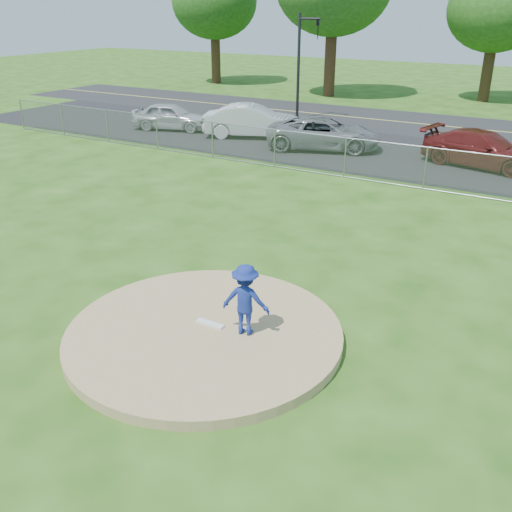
{
  "coord_description": "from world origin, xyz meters",
  "views": [
    {
      "loc": [
        5.73,
        -7.76,
        6.01
      ],
      "look_at": [
        0.0,
        2.0,
        1.0
      ],
      "focal_mm": 40.0,
      "sensor_mm": 36.0,
      "label": 1
    }
  ],
  "objects_px": {
    "pitcher": "(245,300)",
    "parked_car_gray": "(323,133)",
    "parked_car_darkred": "(483,149)",
    "traffic_signal_left": "(303,57)",
    "traffic_cone": "(304,141)",
    "parked_car_silver": "(171,116)",
    "parked_car_white": "(252,121)"
  },
  "relations": [
    {
      "from": "traffic_signal_left",
      "to": "parked_car_gray",
      "type": "xyz_separation_m",
      "value": [
        4.17,
        -6.2,
        -2.65
      ]
    },
    {
      "from": "parked_car_silver",
      "to": "parked_car_white",
      "type": "distance_m",
      "value": 4.61
    },
    {
      "from": "parked_car_silver",
      "to": "traffic_cone",
      "type": "bearing_deg",
      "value": -109.58
    },
    {
      "from": "traffic_signal_left",
      "to": "traffic_cone",
      "type": "height_order",
      "value": "traffic_signal_left"
    },
    {
      "from": "traffic_signal_left",
      "to": "pitcher",
      "type": "xyz_separation_m",
      "value": [
        9.52,
        -21.69,
        -2.45
      ]
    },
    {
      "from": "pitcher",
      "to": "traffic_signal_left",
      "type": "bearing_deg",
      "value": -80.68
    },
    {
      "from": "parked_car_gray",
      "to": "parked_car_darkred",
      "type": "xyz_separation_m",
      "value": [
        6.75,
        0.43,
        0.0
      ]
    },
    {
      "from": "traffic_cone",
      "to": "parked_car_silver",
      "type": "height_order",
      "value": "parked_car_silver"
    },
    {
      "from": "traffic_cone",
      "to": "parked_car_gray",
      "type": "distance_m",
      "value": 0.95
    },
    {
      "from": "pitcher",
      "to": "parked_car_gray",
      "type": "height_order",
      "value": "pitcher"
    },
    {
      "from": "pitcher",
      "to": "parked_car_darkred",
      "type": "bearing_deg",
      "value": -109.42
    },
    {
      "from": "traffic_cone",
      "to": "parked_car_white",
      "type": "bearing_deg",
      "value": 164.56
    },
    {
      "from": "traffic_signal_left",
      "to": "parked_car_gray",
      "type": "height_order",
      "value": "traffic_signal_left"
    },
    {
      "from": "pitcher",
      "to": "parked_car_gray",
      "type": "relative_size",
      "value": 0.28
    },
    {
      "from": "traffic_signal_left",
      "to": "parked_car_darkred",
      "type": "height_order",
      "value": "traffic_signal_left"
    },
    {
      "from": "parked_car_silver",
      "to": "parked_car_white",
      "type": "bearing_deg",
      "value": -100.2
    },
    {
      "from": "parked_car_darkred",
      "to": "parked_car_gray",
      "type": "bearing_deg",
      "value": 106.05
    },
    {
      "from": "pitcher",
      "to": "traffic_cone",
      "type": "distance_m",
      "value": 16.39
    },
    {
      "from": "traffic_signal_left",
      "to": "parked_car_gray",
      "type": "bearing_deg",
      "value": -56.06
    },
    {
      "from": "traffic_signal_left",
      "to": "parked_car_darkred",
      "type": "distance_m",
      "value": 12.64
    },
    {
      "from": "pitcher",
      "to": "parked_car_darkred",
      "type": "xyz_separation_m",
      "value": [
        1.4,
        15.91,
        -0.2
      ]
    },
    {
      "from": "parked_car_white",
      "to": "parked_car_darkred",
      "type": "xyz_separation_m",
      "value": [
        10.8,
        -0.16,
        -0.07
      ]
    },
    {
      "from": "parked_car_gray",
      "to": "parked_car_darkred",
      "type": "bearing_deg",
      "value": -106.47
    },
    {
      "from": "parked_car_gray",
      "to": "traffic_cone",
      "type": "bearing_deg",
      "value": 90.65
    },
    {
      "from": "traffic_signal_left",
      "to": "parked_car_silver",
      "type": "height_order",
      "value": "traffic_signal_left"
    },
    {
      "from": "pitcher",
      "to": "parked_car_darkred",
      "type": "height_order",
      "value": "pitcher"
    },
    {
      "from": "parked_car_white",
      "to": "traffic_cone",
      "type": "bearing_deg",
      "value": -128.91
    },
    {
      "from": "traffic_signal_left",
      "to": "traffic_cone",
      "type": "distance_m",
      "value": 7.93
    },
    {
      "from": "pitcher",
      "to": "parked_car_silver",
      "type": "height_order",
      "value": "pitcher"
    },
    {
      "from": "traffic_cone",
      "to": "parked_car_gray",
      "type": "relative_size",
      "value": 0.13
    },
    {
      "from": "parked_car_white",
      "to": "parked_car_gray",
      "type": "height_order",
      "value": "parked_car_white"
    },
    {
      "from": "parked_car_gray",
      "to": "parked_car_white",
      "type": "bearing_deg",
      "value": 61.67
    }
  ]
}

